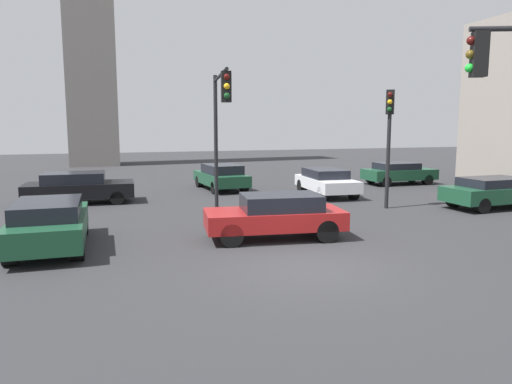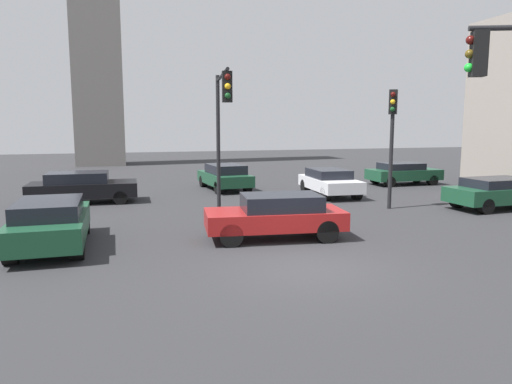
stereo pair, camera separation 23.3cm
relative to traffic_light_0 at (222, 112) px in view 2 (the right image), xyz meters
The scene contains 10 objects.
ground_plane 7.97m from the traffic_light_0, 85.36° to the right, with size 101.61×101.61×0.00m, color #2D2D30.
traffic_light_0 is the anchor object (origin of this frame).
traffic_light_2 7.18m from the traffic_light_0, ahead, with size 0.45×0.48×4.95m.
car_0 12.19m from the traffic_light_0, ahead, with size 4.69×2.07×1.31m.
car_1 7.29m from the traffic_light_0, 152.09° to the right, with size 1.95×4.58×1.41m.
car_2 8.15m from the traffic_light_0, 32.04° to the left, with size 2.12×4.34×1.32m.
car_3 8.11m from the traffic_light_0, 136.22° to the left, with size 4.75×2.16×1.40m.
car_4 8.47m from the traffic_light_0, 76.55° to the left, with size 2.27×4.48×1.38m.
car_5 14.47m from the traffic_light_0, 28.59° to the left, with size 4.14×1.92×1.28m.
car_7 5.12m from the traffic_light_0, 77.68° to the right, with size 4.45×2.29×1.39m.
Camera 2 is at (-4.51, -10.85, 3.57)m, focal length 33.69 mm.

